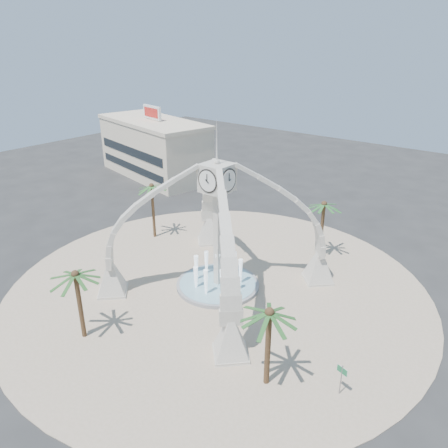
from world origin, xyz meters
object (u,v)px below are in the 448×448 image
Objects in this scene: street_sign at (342,374)px; palm_east at (269,313)px; palm_north at (324,205)px; palm_south at (75,275)px; palm_west at (152,187)px; fountain at (218,284)px; clock_tower at (217,225)px.

palm_east is at bearing -137.96° from street_sign.
palm_south is (-8.44, -24.45, -0.46)m from palm_north.
palm_south is (9.64, -16.80, -0.69)m from palm_west.
palm_south reaches higher than street_sign.
palm_east reaches higher than fountain.
clock_tower is at bearing -90.00° from fountain.
palm_west is 19.38m from palm_south.
street_sign is (28.51, -9.72, -4.65)m from palm_west.
palm_north is 20.74m from street_sign.
palm_south is 2.67× the size of street_sign.
street_sign is at bearing -20.15° from fountain.
palm_south is at bearing -143.66° from street_sign.
clock_tower is 2.56× the size of palm_north.
palm_west is (-13.24, 4.12, 6.11)m from fountain.
fountain is 3.28× the size of street_sign.
street_sign is at bearing -59.02° from palm_north.
fountain reaches higher than street_sign.
palm_west is at bearing 153.59° from palm_east.
palm_north is 25.87m from palm_south.
palm_north reaches higher than palm_east.
palm_south is at bearing -105.86° from clock_tower.
palm_west reaches higher than palm_east.
clock_tower is at bearing 175.64° from street_sign.
palm_west is 19.63m from palm_north.
clock_tower is at bearing -17.30° from palm_west.
palm_north reaches higher than fountain.
palm_east is at bearing -26.41° from palm_west.
clock_tower is 13.34m from palm_east.
palm_east is 2.75× the size of street_sign.
fountain is at bearing 175.64° from street_sign.
clock_tower is at bearing -112.35° from palm_north.
palm_north is (4.84, 11.77, 5.87)m from fountain.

